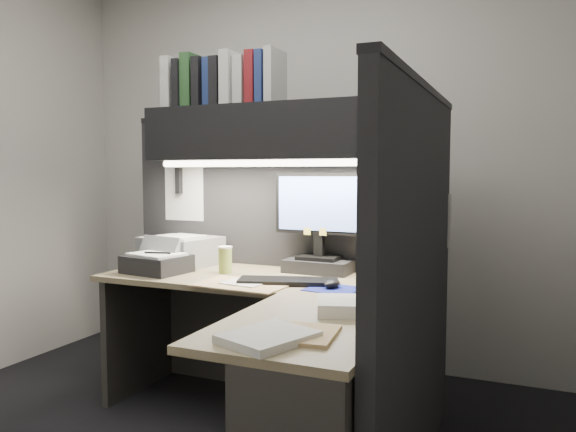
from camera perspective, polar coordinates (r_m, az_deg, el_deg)
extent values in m
cube|color=beige|center=(3.84, 2.05, 5.46)|extent=(3.50, 0.04, 2.70)
cube|color=black|center=(3.34, -1.05, -3.85)|extent=(1.90, 0.06, 1.60)
cube|color=black|center=(2.34, 12.80, -7.46)|extent=(0.06, 1.50, 1.60)
cube|color=#8C7E59|center=(2.99, -2.76, -6.46)|extent=(1.70, 0.68, 0.03)
cube|color=#8C7E59|center=(2.09, 1.67, -11.20)|extent=(0.60, 0.85, 0.03)
cube|color=#2E2B29|center=(3.34, -0.43, -11.73)|extent=(1.61, 0.02, 0.70)
cube|color=#2E2B29|center=(3.49, -14.85, -11.17)|extent=(0.04, 0.61, 0.70)
cube|color=black|center=(3.11, -0.84, 8.49)|extent=(1.55, 0.34, 0.30)
cylinder|color=white|center=(2.97, -1.95, 5.40)|extent=(1.32, 0.04, 0.04)
cube|color=black|center=(3.11, 3.18, -5.09)|extent=(0.37, 0.23, 0.07)
cube|color=black|center=(3.10, 3.19, -2.95)|extent=(0.05, 0.04, 0.12)
cube|color=black|center=(3.07, 3.17, 1.28)|extent=(0.51, 0.05, 0.34)
cube|color=#7496FF|center=(3.05, 3.05, 1.26)|extent=(0.47, 0.02, 0.30)
cube|color=black|center=(2.80, 0.02, -6.65)|extent=(0.52, 0.30, 0.02)
cube|color=navy|center=(2.67, 4.65, -7.40)|extent=(0.27, 0.25, 0.00)
ellipsoid|color=black|center=(2.68, 4.49, -6.86)|extent=(0.08, 0.12, 0.04)
cube|color=beige|center=(3.00, 10.50, -5.32)|extent=(0.24, 0.25, 0.09)
cylinder|color=#C4CB51|center=(3.10, -6.40, -4.53)|extent=(0.08, 0.08, 0.14)
cube|color=gray|center=(3.44, -10.82, -3.45)|extent=(0.47, 0.43, 0.16)
cube|color=black|center=(3.18, -13.18, -4.76)|extent=(0.35, 0.31, 0.10)
cube|color=tan|center=(2.77, -4.63, -6.94)|extent=(0.46, 0.32, 0.01)
cube|color=white|center=(2.24, 6.53, -9.07)|extent=(0.33, 0.30, 0.05)
cube|color=white|center=(1.87, -2.00, -12.20)|extent=(0.31, 0.35, 0.03)
cube|color=tan|center=(1.92, 1.86, -11.91)|extent=(0.22, 0.27, 0.01)
cube|color=#BBBCB8|center=(3.47, -11.39, 12.95)|extent=(0.06, 0.22, 0.30)
cube|color=black|center=(3.42, -10.43, 12.89)|extent=(0.04, 0.22, 0.28)
cube|color=#264D26|center=(3.41, -9.49, 13.22)|extent=(0.07, 0.22, 0.31)
cube|color=black|center=(3.36, -8.45, 13.11)|extent=(0.05, 0.22, 0.28)
cube|color=navy|center=(3.34, -7.37, 13.12)|extent=(0.06, 0.22, 0.28)
cube|color=black|center=(3.28, -6.68, 13.25)|extent=(0.06, 0.22, 0.27)
cube|color=#BBBCB8|center=(3.25, -5.66, 13.60)|extent=(0.06, 0.22, 0.30)
cube|color=#BBBCB8|center=(3.24, -4.28, 13.37)|extent=(0.06, 0.22, 0.27)
cube|color=maroon|center=(3.21, -3.16, 13.67)|extent=(0.05, 0.22, 0.29)
cube|color=navy|center=(3.16, -2.25, 13.74)|extent=(0.05, 0.22, 0.28)
cube|color=#BBBCB8|center=(3.15, -1.27, 13.92)|extent=(0.05, 0.22, 0.30)
cube|color=white|center=(3.06, 10.17, 0.06)|extent=(0.21, 0.00, 0.28)
cube|color=white|center=(3.02, 14.23, -0.45)|extent=(0.21, 0.00, 0.28)
cube|color=white|center=(3.58, -10.52, 2.27)|extent=(0.28, 0.00, 0.34)
cube|color=black|center=(2.18, 11.37, -2.45)|extent=(0.00, 0.18, 0.22)
cube|color=white|center=(1.86, 9.09, -5.80)|extent=(0.00, 0.21, 0.28)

